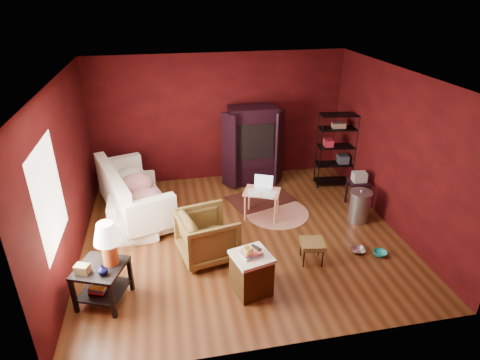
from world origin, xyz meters
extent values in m
cube|color=brown|center=(0.00, 0.00, -0.01)|extent=(5.50, 5.00, 0.02)
cube|color=white|center=(0.00, 0.00, 2.81)|extent=(5.50, 5.00, 0.02)
cube|color=#460A0B|center=(0.00, 2.51, 1.40)|extent=(5.50, 0.02, 2.80)
cube|color=#460A0B|center=(0.00, -2.51, 1.40)|extent=(5.50, 0.02, 2.80)
cube|color=#460A0B|center=(-2.76, 0.00, 1.40)|extent=(0.02, 5.00, 2.80)
cube|color=#460A0B|center=(2.76, 0.00, 1.40)|extent=(0.02, 5.00, 2.80)
cube|color=white|center=(-2.73, -1.00, 1.60)|extent=(0.02, 1.20, 1.40)
imported|color=white|center=(-1.90, 1.10, 0.42)|extent=(0.68, 2.18, 0.85)
imported|color=black|center=(-0.68, -0.50, 0.44)|extent=(0.96, 1.00, 0.88)
imported|color=silver|center=(1.81, -0.87, 0.12)|extent=(0.25, 0.10, 0.24)
imported|color=teal|center=(2.12, -1.03, 0.11)|extent=(0.24, 0.14, 0.23)
imported|color=#0C0D3F|center=(-2.16, -1.41, 0.66)|extent=(0.17, 0.18, 0.14)
imported|color=#FFEC7C|center=(-0.22, -1.50, 0.77)|extent=(0.16, 0.15, 0.13)
cube|color=black|center=(-2.23, -1.25, 0.57)|extent=(0.81, 0.81, 0.04)
cube|color=black|center=(-2.23, -1.25, 0.19)|extent=(0.75, 0.75, 0.03)
cube|color=black|center=(-2.59, -1.40, 0.29)|extent=(0.07, 0.07, 0.58)
cube|color=black|center=(-2.07, -1.61, 0.29)|extent=(0.07, 0.07, 0.58)
cube|color=black|center=(-2.38, -0.88, 0.29)|extent=(0.07, 0.07, 0.58)
cube|color=black|center=(-1.86, -1.09, 0.29)|extent=(0.07, 0.07, 0.58)
cylinder|color=#C15923|center=(-2.07, -1.20, 0.77)|extent=(0.27, 0.27, 0.35)
cone|color=#F2E5C6|center=(-2.07, -1.20, 1.09)|extent=(0.48, 0.48, 0.29)
cube|color=olive|center=(-2.43, -1.33, 0.65)|extent=(0.22, 0.18, 0.12)
cube|color=#BC2F33|center=(-2.28, -1.23, 0.23)|extent=(0.32, 0.35, 0.03)
cube|color=#2F7ABC|center=(-2.27, -1.23, 0.27)|extent=(0.32, 0.35, 0.03)
cube|color=gold|center=(-2.26, -1.24, 0.31)|extent=(0.32, 0.35, 0.03)
cube|color=white|center=(-1.87, 1.06, 0.30)|extent=(1.46, 2.22, 0.43)
cube|color=white|center=(-2.23, 0.95, 0.60)|extent=(0.82, 2.02, 0.87)
cube|color=white|center=(-1.55, 0.09, 0.54)|extent=(0.88, 0.45, 0.60)
cube|color=white|center=(-2.18, 2.04, 0.54)|extent=(0.88, 0.45, 0.60)
ellipsoid|color=red|center=(-1.63, 0.52, 0.65)|extent=(0.71, 0.71, 0.30)
ellipsoid|color=red|center=(-1.81, 1.08, 0.67)|extent=(0.79, 0.79, 0.35)
ellipsoid|color=white|center=(-1.98, 1.60, 0.63)|extent=(0.65, 0.65, 0.28)
cube|color=#472C10|center=(-0.16, -1.44, 0.29)|extent=(0.59, 0.59, 0.58)
cube|color=white|center=(-0.16, -1.44, 0.61)|extent=(0.63, 0.63, 0.05)
cube|color=beige|center=(-0.16, -1.44, 0.64)|extent=(0.32, 0.28, 0.02)
cube|color=#537AC1|center=(-0.16, -1.44, 0.67)|extent=(0.32, 0.29, 0.02)
cube|color=#DD6753|center=(-0.16, -1.44, 0.69)|extent=(0.29, 0.24, 0.02)
cube|color=black|center=(-0.08, -1.39, 0.71)|extent=(0.14, 0.17, 0.02)
cube|color=black|center=(0.95, -0.96, 0.34)|extent=(0.43, 0.43, 0.07)
cube|color=black|center=(0.95, -0.96, 0.29)|extent=(0.39, 0.39, 0.02)
cylinder|color=black|center=(0.77, -1.07, 0.15)|extent=(0.02, 0.02, 0.30)
cylinder|color=black|center=(1.06, -1.13, 0.15)|extent=(0.02, 0.02, 0.30)
cylinder|color=black|center=(0.83, -0.78, 0.15)|extent=(0.02, 0.02, 0.30)
cylinder|color=black|center=(1.12, -0.84, 0.15)|extent=(0.02, 0.02, 0.30)
cylinder|color=beige|center=(0.82, 0.62, 0.01)|extent=(1.56, 1.56, 0.01)
cube|color=#4F1C15|center=(0.64, 1.22, 0.02)|extent=(1.48, 1.20, 0.01)
cube|color=#FF9C74|center=(0.49, 0.54, 0.55)|extent=(0.79, 0.69, 0.03)
cylinder|color=#FF9C74|center=(0.15, 0.48, 0.27)|extent=(0.05, 0.05, 0.55)
cylinder|color=#FF9C74|center=(0.67, 0.25, 0.27)|extent=(0.05, 0.05, 0.55)
cylinder|color=#FF9C74|center=(0.30, 0.82, 0.27)|extent=(0.05, 0.05, 0.55)
cylinder|color=#FF9C74|center=(0.82, 0.59, 0.27)|extent=(0.05, 0.05, 0.55)
cube|color=white|center=(0.50, 0.57, 0.57)|extent=(0.42, 0.36, 0.02)
cube|color=silver|center=(0.55, 0.68, 0.69)|extent=(0.35, 0.21, 0.24)
cube|color=white|center=(0.32, 0.49, 0.56)|extent=(0.29, 0.37, 0.00)
cube|color=white|center=(0.59, 0.39, 0.56)|extent=(0.37, 0.40, 0.00)
cube|color=black|center=(0.64, 2.11, 0.87)|extent=(1.01, 0.55, 1.73)
cube|color=black|center=(0.64, 2.02, 1.05)|extent=(0.82, 0.41, 0.78)
cube|color=black|center=(0.09, 1.85, 0.87)|extent=(0.27, 0.36, 1.64)
cube|color=black|center=(1.19, 1.85, 0.87)|extent=(0.27, 0.36, 1.64)
cube|color=#2F3234|center=(0.64, 2.06, 0.96)|extent=(0.57, 0.46, 0.47)
cube|color=black|center=(0.64, 1.83, 0.96)|extent=(0.46, 0.01, 0.36)
cube|color=black|center=(0.64, 2.06, 0.41)|extent=(0.82, 0.46, 0.05)
cylinder|color=black|center=(1.99, 1.50, 0.81)|extent=(0.02, 0.02, 1.63)
cylinder|color=black|center=(2.75, 1.41, 0.81)|extent=(0.02, 0.02, 1.63)
cylinder|color=black|center=(2.03, 1.82, 0.81)|extent=(0.02, 0.02, 1.63)
cylinder|color=black|center=(2.79, 1.73, 0.81)|extent=(0.02, 0.02, 1.63)
cube|color=black|center=(2.39, 1.61, 0.09)|extent=(0.83, 0.43, 0.02)
cube|color=black|center=(2.39, 1.61, 0.50)|extent=(0.83, 0.43, 0.02)
cube|color=black|center=(2.39, 1.61, 0.90)|extent=(0.83, 0.43, 0.02)
cube|color=black|center=(2.39, 1.61, 1.31)|extent=(0.83, 0.43, 0.02)
cube|color=black|center=(2.39, 1.61, 1.61)|extent=(0.83, 0.43, 0.02)
cube|color=maroon|center=(2.21, 1.64, 0.99)|extent=(0.21, 0.25, 0.14)
cube|color=#31333D|center=(2.57, 1.59, 0.61)|extent=(0.25, 0.25, 0.18)
cube|color=#7B5C4A|center=(2.39, 1.61, 1.38)|extent=(0.29, 0.21, 0.11)
cube|color=black|center=(2.46, 0.59, 0.54)|extent=(0.41, 0.41, 0.04)
cube|color=black|center=(2.29, 0.45, 0.27)|extent=(0.04, 0.04, 0.54)
cube|color=black|center=(2.60, 0.41, 0.27)|extent=(0.04, 0.04, 0.54)
cube|color=black|center=(2.32, 0.76, 0.27)|extent=(0.04, 0.04, 0.54)
cube|color=black|center=(2.63, 0.73, 0.27)|extent=(0.04, 0.04, 0.54)
cube|color=#BCBCC0|center=(2.46, 0.59, 0.65)|extent=(0.28, 0.23, 0.19)
cylinder|color=#999AA0|center=(2.25, 0.06, 0.29)|extent=(0.39, 0.39, 0.57)
cylinder|color=#999AA0|center=(2.25, 0.06, 0.59)|extent=(0.43, 0.43, 0.04)
sphere|color=#999AA0|center=(2.25, 0.06, 0.63)|extent=(0.06, 0.06, 0.06)
camera|label=1|loc=(-1.20, -5.90, 4.04)|focal=30.00mm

